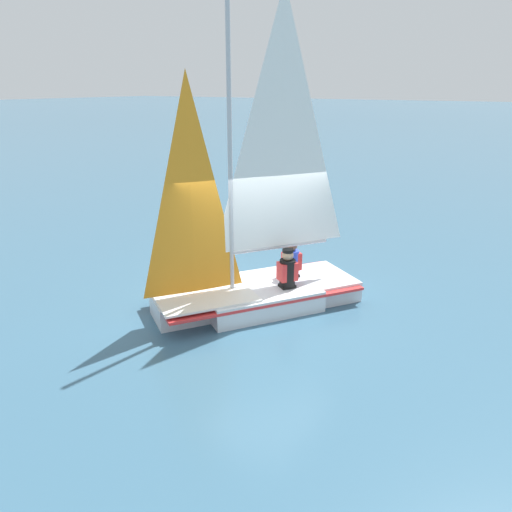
% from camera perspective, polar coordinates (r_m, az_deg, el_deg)
% --- Properties ---
extents(ground_plane, '(260.00, 260.00, 0.00)m').
position_cam_1_polar(ground_plane, '(9.77, 0.00, -5.58)').
color(ground_plane, '#38607A').
extents(sailboat_main, '(4.10, 3.51, 5.81)m').
position_cam_1_polar(sailboat_main, '(9.46, 0.10, -1.01)').
color(sailboat_main, silver).
rests_on(sailboat_main, ground_plane).
extents(sailor_helm, '(0.43, 0.42, 1.16)m').
position_cam_1_polar(sailor_helm, '(9.47, 3.60, -2.29)').
color(sailor_helm, black).
rests_on(sailor_helm, ground_plane).
extents(sailor_crew, '(0.43, 0.42, 1.16)m').
position_cam_1_polar(sailor_crew, '(10.00, 4.07, -1.11)').
color(sailor_crew, black).
rests_on(sailor_crew, ground_plane).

